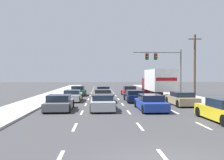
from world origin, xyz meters
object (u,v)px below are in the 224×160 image
traffic_signal_mast (161,60)px  car_orange (103,96)px  car_green (78,91)px  car_tan (182,99)px  car_navy (135,96)px  car_blue (150,103)px  car_gray (59,103)px  utility_pole_mid (195,64)px  car_white (73,96)px  box_truck (158,82)px  car_silver (102,103)px  car_yellow (224,111)px  car_red (129,91)px  car_black (103,91)px

traffic_signal_mast → car_orange: bearing=-127.2°
car_green → car_tan: bearing=-47.7°
car_navy → car_blue: car_blue is taller
car_orange → car_gray: bearing=-118.6°
car_orange → car_blue: bearing=-60.8°
utility_pole_mid → car_orange: bearing=-149.2°
car_white → car_gray: size_ratio=1.03×
car_navy → box_truck: 5.46m
utility_pole_mid → car_white: bearing=-155.8°
car_orange → car_silver: bearing=-90.8°
car_yellow → car_red: bearing=100.1°
car_black → traffic_signal_mast: (9.00, 4.33, 4.46)m
car_black → car_red: car_red is taller
car_silver → car_white: bearing=114.2°
car_green → car_white: (0.05, -7.28, -0.03)m
car_silver → utility_pole_mid: size_ratio=0.51×
car_black → car_green: bearing=179.8°
car_black → car_navy: bearing=-67.9°
car_navy → utility_pole_mid: (9.27, 7.70, 3.72)m
traffic_signal_mast → car_navy: bearing=-115.4°
car_gray → car_black: car_black is taller
car_white → car_black: 7.98m
car_green → box_truck: bearing=-21.0°
traffic_signal_mast → utility_pole_mid: (3.48, -4.51, -0.77)m
car_black → traffic_signal_mast: bearing=25.7°
car_navy → traffic_signal_mast: traffic_signal_mast is taller
car_black → car_silver: (-0.24, -14.04, 0.01)m
car_yellow → car_white: bearing=130.8°
car_gray → car_blue: car_blue is taller
car_silver → car_blue: bearing=-2.6°
car_black → utility_pole_mid: 13.01m
car_silver → car_red: size_ratio=1.04×
car_blue → box_truck: (3.04, 10.43, 1.37)m
car_green → car_blue: size_ratio=0.91×
car_red → car_tan: 11.67m
car_tan → car_white: bearing=158.6°
car_yellow → car_gray: bearing=154.1°
car_red → car_white: bearing=-133.6°
car_navy → car_blue: bearing=-87.4°
car_tan → utility_pole_mid: utility_pole_mid is taller
car_red → car_tan: (3.44, -11.15, -0.01)m
car_white → traffic_signal_mast: bearing=43.4°
traffic_signal_mast → utility_pole_mid: 5.75m
car_tan → utility_pole_mid: size_ratio=0.51×
box_truck → car_navy: bearing=-129.1°
car_red → utility_pole_mid: 9.69m
box_truck → car_blue: bearing=-106.3°
car_blue → car_black: bearing=103.8°
car_gray → box_truck: 14.39m
box_truck → traffic_signal_mast: traffic_signal_mast is taller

